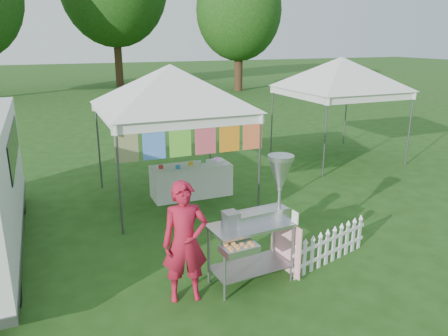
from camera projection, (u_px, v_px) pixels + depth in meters
name	position (u px, v px, depth m)	size (l,w,h in m)	color
ground	(238.00, 272.00, 6.86)	(120.00, 120.00, 0.00)	#204413
canopy_main	(170.00, 65.00, 9.09)	(4.24, 4.24, 3.45)	#59595E
canopy_right	(342.00, 57.00, 12.45)	(4.24, 4.24, 3.45)	#59595E
tree_right	(239.00, 11.00, 28.50)	(5.60, 5.60, 8.42)	#392214
donut_cart	(264.00, 211.00, 6.35)	(1.35, 1.03, 1.90)	gray
vendor	(185.00, 242.00, 5.93)	(0.63, 0.41, 1.73)	#A7142D
picket_fence	(330.00, 247.00, 7.06)	(1.73, 0.54, 0.56)	white
display_table	(191.00, 181.00, 10.05)	(1.80, 0.70, 0.74)	white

